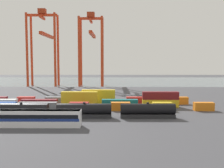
{
  "coord_description": "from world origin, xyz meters",
  "views": [
    {
      "loc": [
        12.05,
        -80.51,
        14.74
      ],
      "look_at": [
        11.07,
        35.99,
        5.33
      ],
      "focal_mm": 40.93,
      "sensor_mm": 36.0,
      "label": 1
    }
  ],
  "objects_px": {
    "shipping_container_4": "(162,106)",
    "gantry_crane_west": "(44,41)",
    "shipping_container_8": "(80,103)",
    "shipping_container_14": "(26,100)",
    "shipping_container_5": "(204,106)",
    "shipping_container_10": "(120,103)",
    "shipping_container_2": "(79,106)",
    "freight_tank_row": "(84,111)",
    "gantry_crane_central": "(91,42)"
  },
  "relations": [
    {
      "from": "gantry_crane_central",
      "to": "shipping_container_4",
      "type": "bearing_deg",
      "value": -71.82
    },
    {
      "from": "shipping_container_8",
      "to": "shipping_container_5",
      "type": "bearing_deg",
      "value": -9.14
    },
    {
      "from": "shipping_container_4",
      "to": "shipping_container_10",
      "type": "xyz_separation_m",
      "value": [
        -13.08,
        6.4,
        0.0
      ]
    },
    {
      "from": "shipping_container_5",
      "to": "shipping_container_10",
      "type": "relative_size",
      "value": 0.5
    },
    {
      "from": "shipping_container_8",
      "to": "gantry_crane_west",
      "type": "height_order",
      "value": "gantry_crane_west"
    },
    {
      "from": "shipping_container_5",
      "to": "gantry_crane_west",
      "type": "height_order",
      "value": "gantry_crane_west"
    },
    {
      "from": "shipping_container_10",
      "to": "shipping_container_14",
      "type": "relative_size",
      "value": 2.0
    },
    {
      "from": "gantry_crane_central",
      "to": "shipping_container_5",
      "type": "bearing_deg",
      "value": -64.82
    },
    {
      "from": "shipping_container_2",
      "to": "gantry_crane_central",
      "type": "xyz_separation_m",
      "value": [
        -4.13,
        91.89,
        27.58
      ]
    },
    {
      "from": "shipping_container_4",
      "to": "shipping_container_10",
      "type": "relative_size",
      "value": 0.5
    },
    {
      "from": "shipping_container_10",
      "to": "shipping_container_14",
      "type": "distance_m",
      "value": 34.66
    },
    {
      "from": "shipping_container_4",
      "to": "gantry_crane_west",
      "type": "distance_m",
      "value": 114.31
    },
    {
      "from": "shipping_container_2",
      "to": "shipping_container_8",
      "type": "xyz_separation_m",
      "value": [
        -0.73,
        6.4,
        0.0
      ]
    },
    {
      "from": "shipping_container_8",
      "to": "shipping_container_14",
      "type": "height_order",
      "value": "same"
    },
    {
      "from": "shipping_container_14",
      "to": "freight_tank_row",
      "type": "bearing_deg",
      "value": -44.65
    },
    {
      "from": "gantry_crane_central",
      "to": "shipping_container_2",
      "type": "bearing_deg",
      "value": -87.42
    },
    {
      "from": "shipping_container_2",
      "to": "gantry_crane_west",
      "type": "relative_size",
      "value": 0.12
    },
    {
      "from": "shipping_container_2",
      "to": "gantry_crane_west",
      "type": "height_order",
      "value": "gantry_crane_west"
    },
    {
      "from": "freight_tank_row",
      "to": "gantry_crane_central",
      "type": "distance_m",
      "value": 106.5
    },
    {
      "from": "shipping_container_2",
      "to": "shipping_container_8",
      "type": "relative_size",
      "value": 0.5
    },
    {
      "from": "freight_tank_row",
      "to": "shipping_container_4",
      "type": "xyz_separation_m",
      "value": [
        23.12,
        10.92,
        -0.7
      ]
    },
    {
      "from": "shipping_container_4",
      "to": "shipping_container_5",
      "type": "distance_m",
      "value": 13.02
    },
    {
      "from": "shipping_container_8",
      "to": "freight_tank_row",
      "type": "bearing_deg",
      "value": -78.09
    },
    {
      "from": "gantry_crane_west",
      "to": "shipping_container_8",
      "type": "bearing_deg",
      "value": -67.62
    },
    {
      "from": "shipping_container_4",
      "to": "shipping_container_8",
      "type": "height_order",
      "value": "same"
    },
    {
      "from": "freight_tank_row",
      "to": "shipping_container_8",
      "type": "xyz_separation_m",
      "value": [
        -3.65,
        17.32,
        -0.7
      ]
    },
    {
      "from": "shipping_container_5",
      "to": "gantry_crane_west",
      "type": "relative_size",
      "value": 0.12
    },
    {
      "from": "freight_tank_row",
      "to": "shipping_container_4",
      "type": "relative_size",
      "value": 8.13
    },
    {
      "from": "shipping_container_2",
      "to": "shipping_container_5",
      "type": "distance_m",
      "value": 39.06
    },
    {
      "from": "shipping_container_14",
      "to": "gantry_crane_central",
      "type": "distance_m",
      "value": 85.46
    },
    {
      "from": "shipping_container_8",
      "to": "shipping_container_14",
      "type": "distance_m",
      "value": 21.35
    },
    {
      "from": "shipping_container_5",
      "to": "shipping_container_2",
      "type": "bearing_deg",
      "value": 180.0
    },
    {
      "from": "freight_tank_row",
      "to": "shipping_container_10",
      "type": "height_order",
      "value": "freight_tank_row"
    },
    {
      "from": "shipping_container_5",
      "to": "shipping_container_4",
      "type": "bearing_deg",
      "value": 180.0
    },
    {
      "from": "shipping_container_4",
      "to": "gantry_crane_central",
      "type": "relative_size",
      "value": 0.13
    },
    {
      "from": "freight_tank_row",
      "to": "gantry_crane_central",
      "type": "bearing_deg",
      "value": 93.93
    },
    {
      "from": "shipping_container_8",
      "to": "gantry_crane_central",
      "type": "bearing_deg",
      "value": 92.28
    },
    {
      "from": "shipping_container_14",
      "to": "gantry_crane_central",
      "type": "relative_size",
      "value": 0.13
    },
    {
      "from": "shipping_container_10",
      "to": "gantry_crane_west",
      "type": "distance_m",
      "value": 102.39
    },
    {
      "from": "shipping_container_4",
      "to": "freight_tank_row",
      "type": "bearing_deg",
      "value": -154.72
    },
    {
      "from": "shipping_container_2",
      "to": "shipping_container_8",
      "type": "height_order",
      "value": "same"
    },
    {
      "from": "shipping_container_4",
      "to": "gantry_crane_west",
      "type": "bearing_deg",
      "value": 124.01
    },
    {
      "from": "shipping_container_2",
      "to": "shipping_container_10",
      "type": "height_order",
      "value": "same"
    },
    {
      "from": "shipping_container_2",
      "to": "shipping_container_4",
      "type": "bearing_deg",
      "value": 0.0
    },
    {
      "from": "shipping_container_4",
      "to": "shipping_container_14",
      "type": "bearing_deg",
      "value": 164.8
    },
    {
      "from": "freight_tank_row",
      "to": "shipping_container_10",
      "type": "distance_m",
      "value": 20.04
    },
    {
      "from": "shipping_container_8",
      "to": "shipping_container_10",
      "type": "relative_size",
      "value": 1.0
    },
    {
      "from": "shipping_container_10",
      "to": "shipping_container_14",
      "type": "bearing_deg",
      "value": 169.35
    },
    {
      "from": "shipping_container_8",
      "to": "gantry_crane_central",
      "type": "relative_size",
      "value": 0.25
    },
    {
      "from": "freight_tank_row",
      "to": "shipping_container_5",
      "type": "distance_m",
      "value": 37.76
    }
  ]
}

